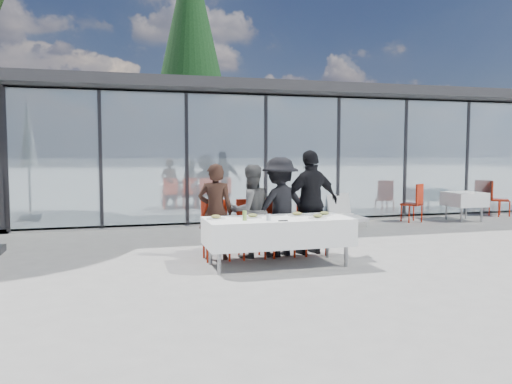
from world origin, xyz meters
TOP-DOWN VIEW (x-y plane):
  - ground at (0.00, 0.00)m, footprint 90.00×90.00m
  - pavilion at (2.00, 8.16)m, footprint 14.80×8.80m
  - treeline at (-2.00, 28.00)m, footprint 62.50×2.00m
  - dining_table at (-0.11, -0.46)m, footprint 2.26×0.96m
  - diner_a at (-0.95, 0.26)m, footprint 0.72×0.72m
  - diner_chair_a at (-0.95, 0.29)m, footprint 0.44×0.44m
  - diner_b at (-0.35, 0.26)m, footprint 0.89×0.89m
  - diner_chair_b at (-0.35, 0.29)m, footprint 0.44×0.44m
  - diner_c at (0.17, 0.26)m, footprint 1.32×1.32m
  - diner_chair_c at (0.17, 0.29)m, footprint 0.44×0.44m
  - diner_d at (0.74, 0.26)m, footprint 1.25×1.25m
  - diner_chair_d at (0.74, 0.29)m, footprint 0.44×0.44m
  - plate_a at (-1.06, -0.35)m, footprint 0.29×0.29m
  - plate_b at (-0.48, -0.36)m, footprint 0.29×0.29m
  - plate_c at (0.26, -0.33)m, footprint 0.29×0.29m
  - plate_d at (0.71, -0.39)m, footprint 0.29×0.29m
  - plate_extra at (0.47, -0.68)m, footprint 0.29×0.29m
  - juice_bottle at (-0.67, -0.61)m, footprint 0.06×0.06m
  - drinking_glasses at (-0.34, -0.73)m, footprint 0.07×0.07m
  - folded_eyeglasses at (-0.15, -0.84)m, footprint 0.14×0.03m
  - spare_table_right at (6.15, 3.17)m, footprint 0.86×0.86m
  - spare_chair_a at (7.65, 3.75)m, footprint 0.62×0.62m
  - spare_chair_b at (4.76, 3.26)m, footprint 0.61×0.61m
  - lounger at (2.94, 3.56)m, footprint 0.67×1.36m
  - conifer_tree at (0.50, 13.00)m, footprint 4.00×4.00m

SIDE VIEW (x-z plane):
  - ground at x=0.00m, z-range 0.00..0.00m
  - lounger at x=2.94m, z-range -0.10..0.62m
  - diner_chair_a at x=-0.95m, z-range 0.05..1.03m
  - diner_chair_b at x=-0.35m, z-range 0.05..1.03m
  - diner_chair_c at x=0.17m, z-range 0.05..1.03m
  - diner_chair_d at x=0.74m, z-range 0.05..1.03m
  - spare_chair_a at x=7.65m, z-range 0.05..1.03m
  - spare_chair_b at x=4.76m, z-range 0.05..1.03m
  - dining_table at x=-0.11m, z-range 0.16..0.91m
  - spare_table_right at x=6.15m, z-range 0.18..0.92m
  - folded_eyeglasses at x=-0.15m, z-range 0.75..0.76m
  - plate_a at x=-1.06m, z-range 0.74..0.81m
  - plate_b at x=-0.48m, z-range 0.74..0.81m
  - plate_c at x=0.26m, z-range 0.74..0.81m
  - plate_d at x=0.71m, z-range 0.74..0.81m
  - plate_extra at x=0.47m, z-range 0.74..0.81m
  - diner_b at x=-0.35m, z-range 0.00..1.56m
  - diner_a at x=-0.95m, z-range 0.00..1.59m
  - drinking_glasses at x=-0.34m, z-range 0.75..0.85m
  - juice_bottle at x=-0.67m, z-range 0.75..0.90m
  - diner_c at x=0.17m, z-range 0.00..1.68m
  - diner_d at x=0.74m, z-range 0.00..1.81m
  - pavilion at x=2.00m, z-range 0.43..3.87m
  - treeline at x=-2.00m, z-range 0.00..4.40m
  - conifer_tree at x=0.50m, z-range 0.74..11.24m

